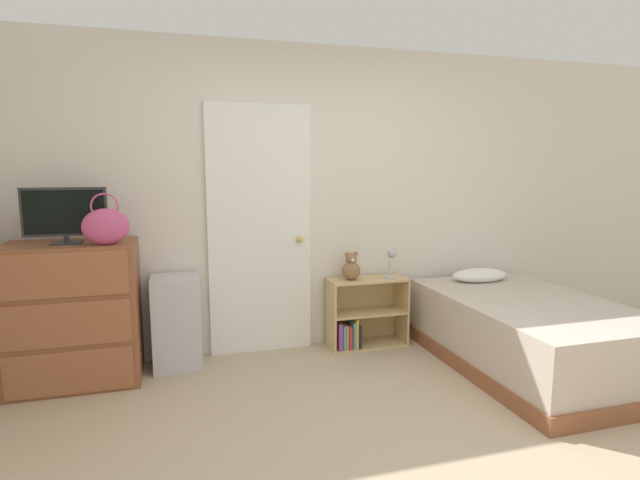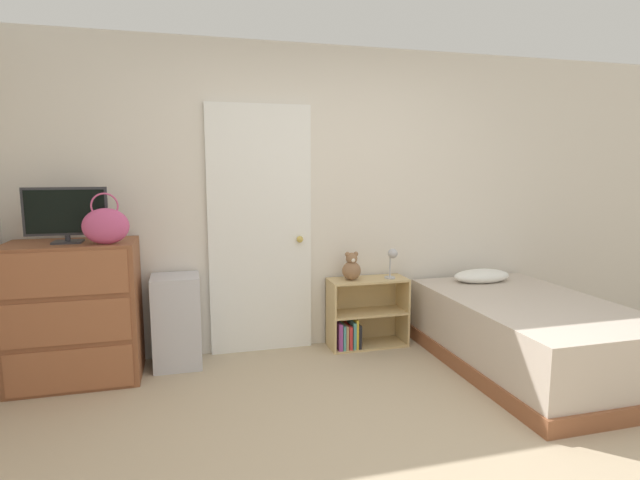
% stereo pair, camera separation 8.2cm
% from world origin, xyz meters
% --- Properties ---
extents(ground_plane, '(16.00, 16.00, 0.00)m').
position_xyz_m(ground_plane, '(0.00, 0.00, 0.00)').
color(ground_plane, tan).
extents(wall_back, '(10.00, 0.06, 2.55)m').
position_xyz_m(wall_back, '(0.00, 2.01, 1.27)').
color(wall_back, silver).
rests_on(wall_back, ground_plane).
extents(door_closed, '(0.86, 0.09, 2.06)m').
position_xyz_m(door_closed, '(-0.45, 1.95, 1.03)').
color(door_closed, white).
rests_on(door_closed, ground_plane).
extents(dresser, '(0.88, 0.53, 1.02)m').
position_xyz_m(dresser, '(-1.85, 1.69, 0.51)').
color(dresser, brown).
rests_on(dresser, ground_plane).
extents(tv, '(0.55, 0.16, 0.39)m').
position_xyz_m(tv, '(-1.85, 1.67, 1.23)').
color(tv, '#2D2D33').
rests_on(tv, dresser).
extents(handbag, '(0.31, 0.14, 0.36)m').
position_xyz_m(handbag, '(-1.58, 1.54, 1.15)').
color(handbag, '#C64C7F').
rests_on(handbag, dresser).
extents(storage_bin, '(0.36, 0.35, 0.72)m').
position_xyz_m(storage_bin, '(-1.15, 1.78, 0.36)').
color(storage_bin, silver).
rests_on(storage_bin, ground_plane).
extents(bookshelf, '(0.68, 0.28, 0.60)m').
position_xyz_m(bookshelf, '(0.40, 1.82, 0.25)').
color(bookshelf, tan).
rests_on(bookshelf, ground_plane).
extents(teddy_bear, '(0.16, 0.16, 0.24)m').
position_xyz_m(teddy_bear, '(0.30, 1.81, 0.70)').
color(teddy_bear, '#8C6647').
rests_on(teddy_bear, bookshelf).
extents(desk_lamp, '(0.11, 0.10, 0.26)m').
position_xyz_m(desk_lamp, '(0.65, 1.78, 0.78)').
color(desk_lamp, '#B2B2B7').
rests_on(desk_lamp, bookshelf).
extents(bed, '(1.17, 1.87, 0.65)m').
position_xyz_m(bed, '(1.48, 1.03, 0.27)').
color(bed, brown).
rests_on(bed, ground_plane).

